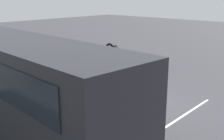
% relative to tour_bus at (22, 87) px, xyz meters
% --- Properties ---
extents(ground_plane, '(80.00, 80.00, 0.00)m').
position_rel_tour_bus_xyz_m(ground_plane, '(-1.21, -4.76, -1.64)').
color(ground_plane, '#38383D').
extents(tour_bus, '(10.03, 3.01, 3.25)m').
position_rel_tour_bus_xyz_m(tour_bus, '(0.00, 0.00, 0.00)').
color(tour_bus, '#26262B').
rests_on(tour_bus, ground_plane).
extents(spectator_far_left, '(0.58, 0.36, 1.73)m').
position_rel_tour_bus_xyz_m(spectator_far_left, '(-2.11, -3.19, -0.61)').
color(spectator_far_left, '#473823').
rests_on(spectator_far_left, ground_plane).
extents(spectator_left, '(0.57, 0.33, 1.81)m').
position_rel_tour_bus_xyz_m(spectator_left, '(-1.15, -2.98, -0.56)').
color(spectator_left, '#473823').
rests_on(spectator_left, ground_plane).
extents(spectator_centre, '(0.57, 0.32, 1.72)m').
position_rel_tour_bus_xyz_m(spectator_centre, '(-0.02, -2.93, -0.62)').
color(spectator_centre, '#473823').
rests_on(spectator_centre, ground_plane).
extents(spectator_right, '(0.57, 0.39, 1.78)m').
position_rel_tour_bus_xyz_m(spectator_right, '(1.18, -3.02, -0.57)').
color(spectator_right, black).
rests_on(spectator_right, ground_plane).
extents(parked_motorcycle_silver, '(2.05, 0.59, 0.99)m').
position_rel_tour_bus_xyz_m(parked_motorcycle_silver, '(-2.10, -2.28, -1.16)').
color(parked_motorcycle_silver, black).
rests_on(parked_motorcycle_silver, ground_plane).
extents(stunt_motorcycle, '(1.86, 0.63, 1.90)m').
position_rel_tour_bus_xyz_m(stunt_motorcycle, '(2.67, -7.88, -0.59)').
color(stunt_motorcycle, black).
rests_on(stunt_motorcycle, ground_plane).
extents(traffic_cone, '(0.34, 0.34, 0.63)m').
position_rel_tour_bus_xyz_m(traffic_cone, '(1.28, -8.67, -1.34)').
color(traffic_cone, orange).
rests_on(traffic_cone, ground_plane).
extents(bay_line_a, '(0.23, 4.13, 0.01)m').
position_rel_tour_bus_xyz_m(bay_line_a, '(-3.38, -5.22, -1.64)').
color(bay_line_a, white).
rests_on(bay_line_a, ground_plane).
extents(bay_line_b, '(0.24, 4.25, 0.01)m').
position_rel_tour_bus_xyz_m(bay_line_b, '(-0.78, -5.22, -1.64)').
color(bay_line_b, white).
rests_on(bay_line_b, ground_plane).
extents(bay_line_c, '(0.22, 3.60, 0.01)m').
position_rel_tour_bus_xyz_m(bay_line_c, '(1.83, -5.22, -1.64)').
color(bay_line_c, white).
rests_on(bay_line_c, ground_plane).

